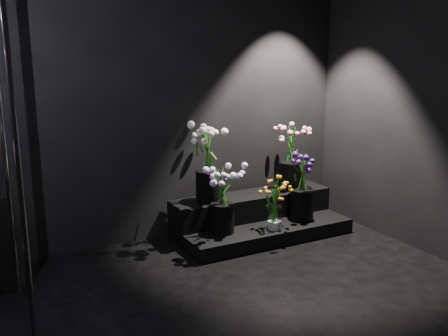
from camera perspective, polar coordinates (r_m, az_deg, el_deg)
floor at (r=3.48m, az=5.64°, el=-18.21°), size 4.00×4.00×0.00m
wall_back at (r=4.78m, az=-7.46°, el=8.15°), size 4.00×0.00×4.00m
display_riser at (r=5.12m, az=3.78°, el=-5.67°), size 1.72×0.76×0.38m
bouquet_orange_bells at (r=4.78m, az=5.84°, el=-4.04°), size 0.31×0.31×0.50m
bouquet_lilac at (r=4.63m, az=-0.19°, el=-2.98°), size 0.46×0.46×0.64m
bouquet_purple at (r=5.06m, az=8.96°, el=-1.90°), size 0.36×0.36×0.68m
bouquet_cream_roses at (r=4.78m, az=-1.83°, el=1.35°), size 0.45×0.45×0.77m
bouquet_pink_roses at (r=5.28m, az=7.73°, el=1.60°), size 0.41×0.41×0.68m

